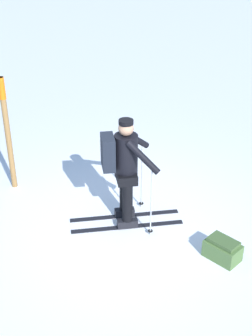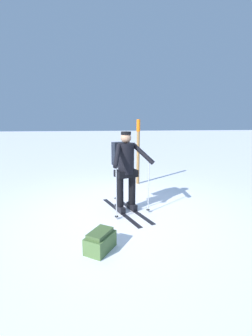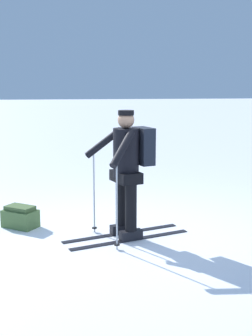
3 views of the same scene
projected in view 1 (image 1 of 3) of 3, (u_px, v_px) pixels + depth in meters
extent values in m
plane|color=white|center=(121.00, 225.00, 6.97)|extent=(80.00, 80.00, 0.00)
cube|color=black|center=(125.00, 216.00, 7.17)|extent=(0.65, 1.60, 0.01)
cube|color=black|center=(125.00, 212.00, 7.14)|extent=(0.20, 0.32, 0.12)
cylinder|color=black|center=(125.00, 190.00, 6.95)|extent=(0.15, 0.15, 0.68)
cube|color=black|center=(127.00, 227.00, 6.93)|extent=(0.65, 1.60, 0.01)
cube|color=black|center=(127.00, 223.00, 6.90)|extent=(0.20, 0.32, 0.12)
cylinder|color=black|center=(128.00, 200.00, 6.70)|extent=(0.15, 0.15, 0.68)
cube|color=black|center=(126.00, 175.00, 6.65)|extent=(0.50, 0.41, 0.14)
cylinder|color=black|center=(126.00, 156.00, 6.50)|extent=(0.33, 0.33, 0.62)
sphere|color=tan|center=(126.00, 128.00, 6.30)|extent=(0.21, 0.21, 0.21)
cylinder|color=black|center=(126.00, 122.00, 6.25)|extent=(0.20, 0.20, 0.06)
cube|color=black|center=(108.00, 152.00, 6.43)|extent=(0.38, 0.28, 0.48)
cylinder|color=#B2B7BC|center=(142.00, 176.00, 7.13)|extent=(0.02, 0.02, 1.12)
cylinder|color=black|center=(141.00, 203.00, 7.38)|extent=(0.07, 0.07, 0.01)
cylinder|color=black|center=(136.00, 139.00, 6.72)|extent=(0.46, 0.37, 0.42)
cylinder|color=#B2B7BC|center=(151.00, 202.00, 6.51)|extent=(0.02, 0.02, 1.12)
cylinder|color=black|center=(150.00, 231.00, 6.75)|extent=(0.07, 0.07, 0.01)
cylinder|color=black|center=(143.00, 158.00, 6.23)|extent=(0.22, 0.51, 0.42)
cube|color=#4C6B38|center=(222.00, 251.00, 6.26)|extent=(0.50, 0.55, 0.25)
cube|color=#415B2F|center=(224.00, 242.00, 6.19)|extent=(0.41, 0.46, 0.06)
cylinder|color=olive|center=(8.00, 135.00, 7.47)|extent=(0.09, 0.09, 1.92)
cylinder|color=orange|center=(2.00, 88.00, 7.09)|extent=(0.11, 0.11, 0.35)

